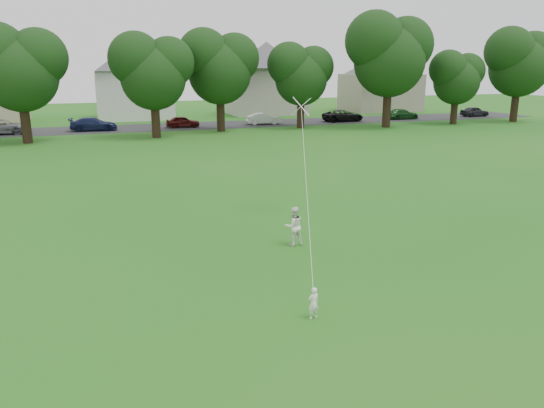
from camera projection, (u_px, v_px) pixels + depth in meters
name	position (u px, v px, depth m)	size (l,w,h in m)	color
ground	(309.00, 307.00, 13.74)	(160.00, 160.00, 0.00)	#176316
street	(144.00, 128.00, 52.16)	(90.00, 7.00, 0.01)	#2D2D30
toddler	(313.00, 303.00, 13.04)	(0.30, 0.20, 0.82)	white
older_boy	(294.00, 226.00, 18.28)	(0.67, 0.52, 1.37)	white
kite	(306.00, 178.00, 17.18)	(2.14, 5.16, 10.42)	white
tree_row	(167.00, 58.00, 45.32)	(82.31, 9.46, 11.30)	black
parked_cars	(190.00, 121.00, 52.47)	(71.49, 2.30, 1.30)	black
house_row	(122.00, 73.00, 59.64)	(77.25, 13.31, 10.24)	beige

